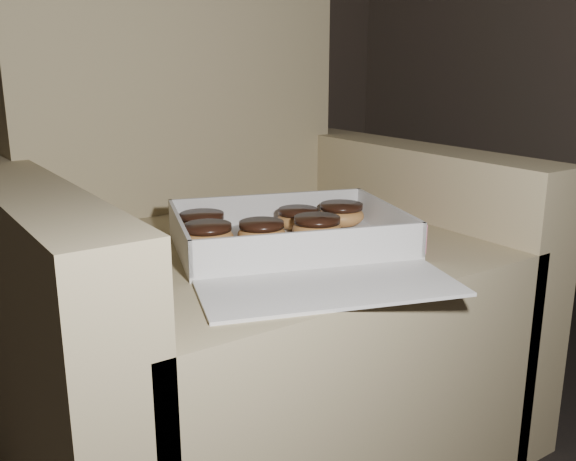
# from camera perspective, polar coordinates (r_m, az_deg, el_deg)

# --- Properties ---
(armchair) EXTENTS (0.86, 0.72, 0.89)m
(armchair) POSITION_cam_1_polar(r_m,az_deg,el_deg) (1.20, -3.72, -5.60)
(armchair) COLOR #8C7C59
(armchair) RESTS_ON floor
(bakery_box) EXTENTS (0.48, 0.52, 0.06)m
(bakery_box) POSITION_cam_1_polar(r_m,az_deg,el_deg) (1.03, 0.75, -1.34)
(bakery_box) COLOR silver
(bakery_box) RESTS_ON armchair
(donut_a) EXTENTS (0.08, 0.08, 0.04)m
(donut_a) POSITION_cam_1_polar(r_m,az_deg,el_deg) (1.11, -7.64, 0.60)
(donut_a) COLOR #C08143
(donut_a) RESTS_ON bakery_box
(donut_b) EXTENTS (0.07, 0.07, 0.04)m
(donut_b) POSITION_cam_1_polar(r_m,az_deg,el_deg) (1.14, 0.90, 1.10)
(donut_b) COLOR #C08143
(donut_b) RESTS_ON bakery_box
(donut_c) EXTENTS (0.08, 0.08, 0.04)m
(donut_c) POSITION_cam_1_polar(r_m,az_deg,el_deg) (1.03, -7.14, -0.47)
(donut_c) COLOR #C08143
(donut_c) RESTS_ON bakery_box
(donut_d) EXTENTS (0.08, 0.08, 0.04)m
(donut_d) POSITION_cam_1_polar(r_m,az_deg,el_deg) (1.07, 2.60, 0.22)
(donut_d) COLOR #C08143
(donut_d) RESTS_ON bakery_box
(donut_e) EXTENTS (0.08, 0.08, 0.04)m
(donut_e) POSITION_cam_1_polar(r_m,az_deg,el_deg) (1.17, 4.76, 1.48)
(donut_e) COLOR #C08143
(donut_e) RESTS_ON bakery_box
(donut_f) EXTENTS (0.08, 0.08, 0.04)m
(donut_f) POSITION_cam_1_polar(r_m,az_deg,el_deg) (1.04, -2.36, -0.18)
(donut_f) COLOR #C08143
(donut_f) RESTS_ON bakery_box
(crumb_a) EXTENTS (0.01, 0.01, 0.00)m
(crumb_a) POSITION_cam_1_polar(r_m,az_deg,el_deg) (1.07, 9.07, -1.02)
(crumb_a) COLOR black
(crumb_a) RESTS_ON bakery_box
(crumb_b) EXTENTS (0.01, 0.01, 0.00)m
(crumb_b) POSITION_cam_1_polar(r_m,az_deg,el_deg) (1.06, 6.47, -1.15)
(crumb_b) COLOR black
(crumb_b) RESTS_ON bakery_box
(crumb_c) EXTENTS (0.01, 0.01, 0.00)m
(crumb_c) POSITION_cam_1_polar(r_m,az_deg,el_deg) (0.94, -3.98, -3.13)
(crumb_c) COLOR black
(crumb_c) RESTS_ON bakery_box
(crumb_d) EXTENTS (0.01, 0.01, 0.00)m
(crumb_d) POSITION_cam_1_polar(r_m,az_deg,el_deg) (0.93, -6.39, -3.50)
(crumb_d) COLOR black
(crumb_d) RESTS_ON bakery_box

